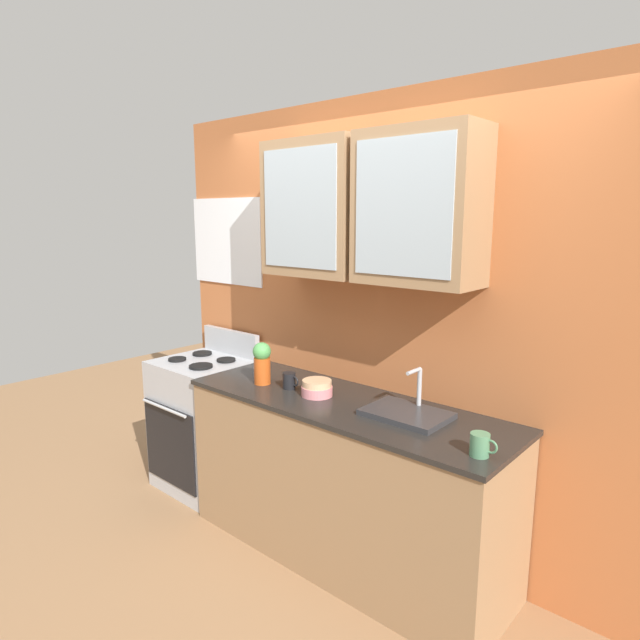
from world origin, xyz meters
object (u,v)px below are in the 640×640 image
Objects in this scene: cup_near_sink at (480,445)px; bowl_stack at (317,388)px; vase at (262,362)px; sink_faucet at (407,413)px; stove_range at (204,422)px; cup_near_bowls at (289,381)px.

bowl_stack is at bearing 172.87° from cup_near_sink.
vase is 2.12× the size of cup_near_sink.
bowl_stack is (-0.56, -0.06, 0.02)m from sink_faucet.
stove_range is 9.75× the size of cup_near_bowls.
bowl_stack is (1.11, -0.02, 0.50)m from stove_range.
vase is 0.22m from cup_near_bowls.
cup_near_sink is at bearing -21.30° from sink_faucet.
sink_faucet is 1.62× the size of vase.
stove_range reaches higher than cup_near_sink.
stove_range is 1.04m from cup_near_bowls.
vase is (-0.96, -0.11, 0.12)m from sink_faucet.
cup_near_sink reaches higher than cup_near_bowls.
bowl_stack is 1.56× the size of cup_near_bowls.
sink_faucet reaches higher than cup_near_sink.
stove_range is 1.22m from bowl_stack.
cup_near_bowls is at bearing 11.47° from vase.
sink_faucet is 2.35× the size of bowl_stack.
sink_faucet reaches higher than cup_near_bowls.
cup_near_bowls is at bearing -176.26° from bowl_stack.
stove_range is at bearing -178.74° from sink_faucet.
vase is at bearing -168.53° from cup_near_bowls.
vase reaches higher than cup_near_sink.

